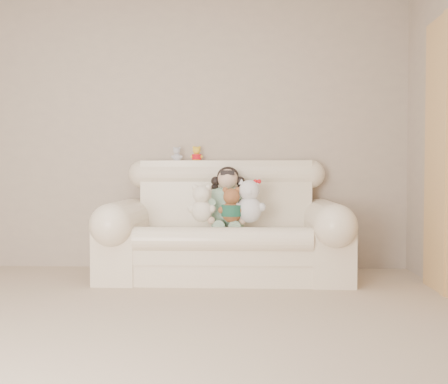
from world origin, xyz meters
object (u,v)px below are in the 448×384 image
at_px(seated_child, 228,197).
at_px(white_cat, 249,196).
at_px(brown_teddy, 232,202).
at_px(sofa, 224,219).
at_px(cream_teddy, 202,200).

relative_size(seated_child, white_cat, 1.30).
distance_m(brown_teddy, white_cat, 0.16).
bearing_deg(seated_child, brown_teddy, -72.00).
xyz_separation_m(sofa, brown_teddy, (0.07, -0.17, 0.16)).
bearing_deg(brown_teddy, cream_teddy, 156.07).
distance_m(sofa, white_cat, 0.33).
distance_m(sofa, cream_teddy, 0.29).
distance_m(brown_teddy, cream_teddy, 0.25).
height_order(brown_teddy, white_cat, white_cat).
xyz_separation_m(seated_child, brown_teddy, (0.04, -0.25, -0.03)).
xyz_separation_m(sofa, cream_teddy, (-0.19, -0.13, 0.17)).
relative_size(brown_teddy, white_cat, 0.80).
distance_m(seated_child, white_cat, 0.30).
height_order(seated_child, white_cat, seated_child).
bearing_deg(sofa, cream_teddy, -144.43).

